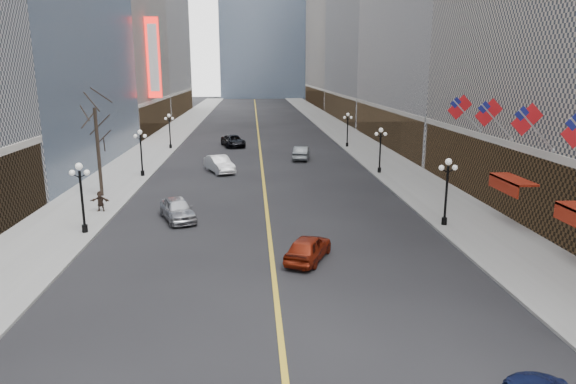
{
  "coord_description": "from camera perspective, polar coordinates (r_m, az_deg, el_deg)",
  "views": [
    {
      "loc": [
        -0.99,
        -2.23,
        10.34
      ],
      "look_at": [
        0.27,
        15.75,
        6.01
      ],
      "focal_mm": 32.0,
      "sensor_mm": 36.0,
      "label": 1
    }
  ],
  "objects": [
    {
      "name": "sidewalk_east",
      "position": [
        74.48,
        7.69,
        5.45
      ],
      "size": [
        6.0,
        230.0,
        0.15
      ],
      "primitive_type": "cube",
      "color": "gray",
      "rests_on": "ground"
    },
    {
      "name": "sidewalk_west",
      "position": [
        74.1,
        -14.13,
        5.13
      ],
      "size": [
        6.0,
        230.0,
        0.15
      ],
      "primitive_type": "cube",
      "color": "gray",
      "rests_on": "ground"
    },
    {
      "name": "lane_line",
      "position": [
        82.88,
        -3.3,
        6.31
      ],
      "size": [
        0.25,
        200.0,
        0.02
      ],
      "primitive_type": "cube",
      "color": "gold",
      "rests_on": "ground"
    },
    {
      "name": "streetlamp_east_1",
      "position": [
        35.46,
        17.25,
        0.78
      ],
      "size": [
        1.26,
        0.44,
        4.52
      ],
      "color": "black",
      "rests_on": "sidewalk_east"
    },
    {
      "name": "streetlamp_east_2",
      "position": [
        52.36,
        10.22,
        5.12
      ],
      "size": [
        1.26,
        0.44,
        4.52
      ],
      "color": "black",
      "rests_on": "sidewalk_east"
    },
    {
      "name": "streetlamp_east_3",
      "position": [
        69.81,
        6.64,
        7.29
      ],
      "size": [
        1.26,
        0.44,
        4.52
      ],
      "color": "black",
      "rests_on": "sidewalk_east"
    },
    {
      "name": "streetlamp_west_1",
      "position": [
        34.8,
        -21.99,
        0.16
      ],
      "size": [
        1.26,
        0.44,
        4.52
      ],
      "color": "black",
      "rests_on": "sidewalk_west"
    },
    {
      "name": "streetlamp_west_2",
      "position": [
        51.91,
        -16.03,
        4.74
      ],
      "size": [
        1.26,
        0.44,
        4.52
      ],
      "color": "black",
      "rests_on": "sidewalk_west"
    },
    {
      "name": "streetlamp_west_3",
      "position": [
        69.48,
        -13.02,
        7.01
      ],
      "size": [
        1.26,
        0.44,
        4.52
      ],
      "color": "black",
      "rests_on": "sidewalk_west"
    },
    {
      "name": "flag_3",
      "position": [
        33.61,
        25.24,
        7.01
      ],
      "size": [
        2.87,
        0.12,
        2.87
      ],
      "color": "#B2B2B7",
      "rests_on": "ground"
    },
    {
      "name": "flag_4",
      "position": [
        38.03,
        21.62,
        7.96
      ],
      "size": [
        2.87,
        0.12,
        2.87
      ],
      "color": "#B2B2B7",
      "rests_on": "ground"
    },
    {
      "name": "flag_5",
      "position": [
        42.59,
        18.74,
        8.69
      ],
      "size": [
        2.87,
        0.12,
        2.87
      ],
      "color": "#B2B2B7",
      "rests_on": "ground"
    },
    {
      "name": "awning_c",
      "position": [
        37.2,
        23.46,
        1.11
      ],
      "size": [
        1.4,
        4.0,
        0.93
      ],
      "color": "maroon",
      "rests_on": "ground"
    },
    {
      "name": "theatre_marquee",
      "position": [
        83.58,
        -14.72,
        14.21
      ],
      "size": [
        2.0,
        0.55,
        12.0
      ],
      "color": "red",
      "rests_on": "ground"
    },
    {
      "name": "tree_west_far",
      "position": [
        44.23,
        -20.58,
        7.33
      ],
      "size": [
        3.6,
        3.6,
        7.92
      ],
      "color": "#2D231C",
      "rests_on": "sidewalk_west"
    },
    {
      "name": "car_nb_near",
      "position": [
        36.75,
        -12.17,
        -1.87
      ],
      "size": [
        3.41,
        5.03,
        1.59
      ],
      "primitive_type": "imported",
      "rotation": [
        0.0,
        0.0,
        0.36
      ],
      "color": "#9EA0A6",
      "rests_on": "ground"
    },
    {
      "name": "car_nb_mid",
      "position": [
        53.18,
        -7.62,
        3.09
      ],
      "size": [
        3.59,
        5.4,
        1.68
      ],
      "primitive_type": "imported",
      "rotation": [
        0.0,
        0.0,
        0.39
      ],
      "color": "silver",
      "rests_on": "ground"
    },
    {
      "name": "car_nb_far",
      "position": [
        70.94,
        -6.1,
        5.68
      ],
      "size": [
        3.87,
        6.07,
        1.56
      ],
      "primitive_type": "imported",
      "rotation": [
        0.0,
        0.0,
        0.25
      ],
      "color": "black",
      "rests_on": "ground"
    },
    {
      "name": "car_sb_mid",
      "position": [
        28.53,
        2.27,
        -6.2
      ],
      "size": [
        3.33,
        4.59,
        1.45
      ],
      "primitive_type": "imported",
      "rotation": [
        0.0,
        0.0,
        2.71
      ],
      "color": "maroon",
      "rests_on": "ground"
    },
    {
      "name": "car_sb_far",
      "position": [
        60.31,
        1.5,
        4.37
      ],
      "size": [
        2.48,
        4.96,
        1.56
      ],
      "primitive_type": "imported",
      "rotation": [
        0.0,
        0.0,
        2.96
      ],
      "color": "#54595D",
      "rests_on": "ground"
    },
    {
      "name": "ped_west_far",
      "position": [
        40.08,
        -20.13,
        -0.96
      ],
      "size": [
        1.43,
        0.5,
        1.51
      ],
      "primitive_type": "imported",
      "rotation": [
        0.0,
        0.0,
        -0.07
      ],
      "color": "black",
      "rests_on": "sidewalk_west"
    }
  ]
}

